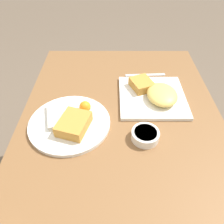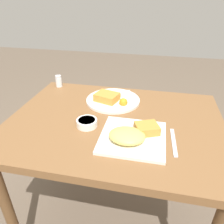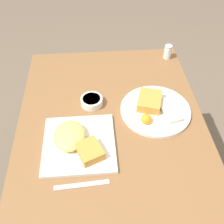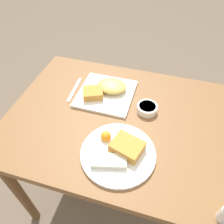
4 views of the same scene
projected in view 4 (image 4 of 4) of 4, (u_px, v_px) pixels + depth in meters
name	position (u px, v px, depth m)	size (l,w,h in m)	color
ground_plane	(116.00, 188.00, 1.54)	(8.00, 8.00, 0.00)	brown
dining_table	(118.00, 130.00, 1.06)	(1.02, 0.77, 0.75)	brown
plate_square_near	(106.00, 91.00, 1.09)	(0.27, 0.27, 0.06)	white
plate_oval_far	(119.00, 152.00, 0.85)	(0.30, 0.30, 0.05)	white
sauce_ramekin	(147.00, 108.00, 1.01)	(0.09, 0.09, 0.03)	white
butter_knife	(75.00, 89.00, 1.12)	(0.03, 0.19, 0.00)	silver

